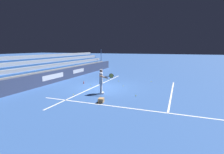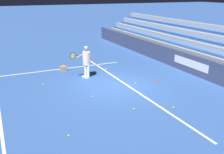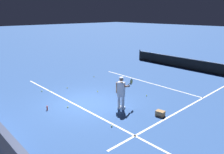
{
  "view_description": "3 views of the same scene",
  "coord_description": "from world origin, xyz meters",
  "px_view_note": "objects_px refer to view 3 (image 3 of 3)",
  "views": [
    {
      "loc": [
        12.7,
        5.86,
        3.16
      ],
      "look_at": [
        1.55,
        1.57,
        1.16
      ],
      "focal_mm": 28.0,
      "sensor_mm": 36.0,
      "label": 1
    },
    {
      "loc": [
        -11.02,
        5.41,
        4.51
      ],
      "look_at": [
        -0.31,
        0.43,
        0.62
      ],
      "focal_mm": 42.0,
      "sensor_mm": 36.0,
      "label": 2
    },
    {
      "loc": [
        9.17,
        -6.48,
        4.77
      ],
      "look_at": [
        0.61,
        1.49,
        1.33
      ],
      "focal_mm": 35.0,
      "sensor_mm": 36.0,
      "label": 3
    }
  ],
  "objects_px": {
    "tennis_ball_near_player": "(67,88)",
    "tennis_ball_stray_back": "(94,77)",
    "tennis_player": "(121,93)",
    "water_bottle": "(47,108)",
    "tennis_ball_on_baseline": "(98,91)",
    "ball_box_cardboard": "(160,113)",
    "tennis_ball_far_right": "(42,91)",
    "tennis_ball_by_box": "(112,126)",
    "tennis_net": "(188,64)",
    "tennis_ball_toward_net": "(49,90)",
    "tennis_ball_far_left": "(147,96)",
    "tennis_ball_midcourt": "(68,107)"
  },
  "relations": [
    {
      "from": "tennis_ball_on_baseline",
      "to": "tennis_ball_by_box",
      "type": "bearing_deg",
      "value": -31.35
    },
    {
      "from": "water_bottle",
      "to": "tennis_ball_on_baseline",
      "type": "bearing_deg",
      "value": 94.98
    },
    {
      "from": "tennis_ball_far_left",
      "to": "tennis_ball_stray_back",
      "type": "height_order",
      "value": "same"
    },
    {
      "from": "ball_box_cardboard",
      "to": "tennis_net",
      "type": "height_order",
      "value": "tennis_net"
    },
    {
      "from": "tennis_ball_by_box",
      "to": "tennis_ball_far_left",
      "type": "height_order",
      "value": "same"
    },
    {
      "from": "tennis_ball_far_right",
      "to": "tennis_ball_toward_net",
      "type": "bearing_deg",
      "value": 67.86
    },
    {
      "from": "tennis_ball_midcourt",
      "to": "tennis_net",
      "type": "distance_m",
      "value": 12.2
    },
    {
      "from": "ball_box_cardboard",
      "to": "tennis_ball_far_left",
      "type": "relative_size",
      "value": 6.06
    },
    {
      "from": "tennis_ball_toward_net",
      "to": "tennis_ball_near_player",
      "type": "xyz_separation_m",
      "value": [
        0.36,
        1.1,
        0.0
      ]
    },
    {
      "from": "ball_box_cardboard",
      "to": "tennis_ball_on_baseline",
      "type": "distance_m",
      "value": 4.63
    },
    {
      "from": "tennis_ball_toward_net",
      "to": "tennis_net",
      "type": "height_order",
      "value": "tennis_net"
    },
    {
      "from": "tennis_player",
      "to": "tennis_ball_far_right",
      "type": "bearing_deg",
      "value": -160.51
    },
    {
      "from": "ball_box_cardboard",
      "to": "tennis_ball_far_left",
      "type": "height_order",
      "value": "ball_box_cardboard"
    },
    {
      "from": "tennis_ball_far_right",
      "to": "tennis_ball_near_player",
      "type": "bearing_deg",
      "value": 70.67
    },
    {
      "from": "ball_box_cardboard",
      "to": "tennis_ball_near_player",
      "type": "xyz_separation_m",
      "value": [
        -6.52,
        -1.13,
        -0.1
      ]
    },
    {
      "from": "tennis_ball_on_baseline",
      "to": "tennis_ball_midcourt",
      "type": "bearing_deg",
      "value": -73.66
    },
    {
      "from": "tennis_player",
      "to": "water_bottle",
      "type": "distance_m",
      "value": 3.87
    },
    {
      "from": "tennis_ball_midcourt",
      "to": "tennis_ball_far_left",
      "type": "distance_m",
      "value": 4.69
    },
    {
      "from": "tennis_ball_midcourt",
      "to": "tennis_ball_far_right",
      "type": "relative_size",
      "value": 1.0
    },
    {
      "from": "tennis_ball_on_baseline",
      "to": "water_bottle",
      "type": "bearing_deg",
      "value": -85.02
    },
    {
      "from": "tennis_ball_on_baseline",
      "to": "tennis_ball_far_left",
      "type": "distance_m",
      "value": 3.06
    },
    {
      "from": "tennis_player",
      "to": "tennis_ball_near_player",
      "type": "relative_size",
      "value": 25.98
    },
    {
      "from": "tennis_net",
      "to": "tennis_ball_on_baseline",
      "type": "bearing_deg",
      "value": -95.27
    },
    {
      "from": "tennis_player",
      "to": "tennis_ball_toward_net",
      "type": "distance_m",
      "value": 5.31
    },
    {
      "from": "tennis_player",
      "to": "ball_box_cardboard",
      "type": "relative_size",
      "value": 4.29
    },
    {
      "from": "tennis_ball_far_left",
      "to": "tennis_ball_far_right",
      "type": "bearing_deg",
      "value": -139.66
    },
    {
      "from": "tennis_ball_by_box",
      "to": "tennis_net",
      "type": "xyz_separation_m",
      "value": [
        -2.94,
        11.88,
        0.46
      ]
    },
    {
      "from": "tennis_ball_by_box",
      "to": "tennis_ball_on_baseline",
      "type": "relative_size",
      "value": 1.0
    },
    {
      "from": "ball_box_cardboard",
      "to": "tennis_net",
      "type": "xyz_separation_m",
      "value": [
        -3.75,
        9.44,
        0.36
      ]
    },
    {
      "from": "ball_box_cardboard",
      "to": "tennis_ball_midcourt",
      "type": "height_order",
      "value": "ball_box_cardboard"
    },
    {
      "from": "tennis_ball_toward_net",
      "to": "tennis_ball_near_player",
      "type": "relative_size",
      "value": 1.0
    },
    {
      "from": "tennis_ball_toward_net",
      "to": "tennis_ball_near_player",
      "type": "bearing_deg",
      "value": 71.76
    },
    {
      "from": "tennis_player",
      "to": "tennis_ball_by_box",
      "type": "height_order",
      "value": "tennis_player"
    },
    {
      "from": "tennis_ball_toward_net",
      "to": "tennis_ball_stray_back",
      "type": "distance_m",
      "value": 4.06
    },
    {
      "from": "tennis_ball_by_box",
      "to": "tennis_ball_toward_net",
      "type": "distance_m",
      "value": 6.08
    },
    {
      "from": "tennis_ball_near_player",
      "to": "water_bottle",
      "type": "xyz_separation_m",
      "value": [
        2.2,
        -2.54,
        0.08
      ]
    },
    {
      "from": "tennis_ball_stray_back",
      "to": "tennis_net",
      "type": "relative_size",
      "value": 0.01
    },
    {
      "from": "tennis_ball_near_player",
      "to": "tennis_ball_stray_back",
      "type": "distance_m",
      "value": 3.05
    },
    {
      "from": "tennis_ball_on_baseline",
      "to": "tennis_ball_stray_back",
      "type": "bearing_deg",
      "value": 145.38
    },
    {
      "from": "tennis_ball_far_right",
      "to": "tennis_ball_on_baseline",
      "type": "bearing_deg",
      "value": 46.4
    },
    {
      "from": "ball_box_cardboard",
      "to": "tennis_ball_far_right",
      "type": "height_order",
      "value": "ball_box_cardboard"
    },
    {
      "from": "tennis_ball_far_left",
      "to": "water_bottle",
      "type": "distance_m",
      "value": 5.71
    },
    {
      "from": "tennis_ball_stray_back",
      "to": "tennis_net",
      "type": "xyz_separation_m",
      "value": [
        3.63,
        7.65,
        0.46
      ]
    },
    {
      "from": "tennis_ball_toward_net",
      "to": "tennis_ball_midcourt",
      "type": "relative_size",
      "value": 1.0
    },
    {
      "from": "tennis_ball_far_right",
      "to": "ball_box_cardboard",
      "type": "bearing_deg",
      "value": 20.59
    },
    {
      "from": "tennis_ball_near_player",
      "to": "water_bottle",
      "type": "distance_m",
      "value": 3.36
    },
    {
      "from": "tennis_ball_by_box",
      "to": "tennis_ball_far_left",
      "type": "distance_m",
      "value": 4.21
    },
    {
      "from": "tennis_ball_far_right",
      "to": "tennis_ball_stray_back",
      "type": "bearing_deg",
      "value": 94.22
    },
    {
      "from": "tennis_player",
      "to": "water_bottle",
      "type": "height_order",
      "value": "tennis_player"
    },
    {
      "from": "tennis_player",
      "to": "tennis_ball_toward_net",
      "type": "xyz_separation_m",
      "value": [
        -5.05,
        -1.43,
        -0.86
      ]
    }
  ]
}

